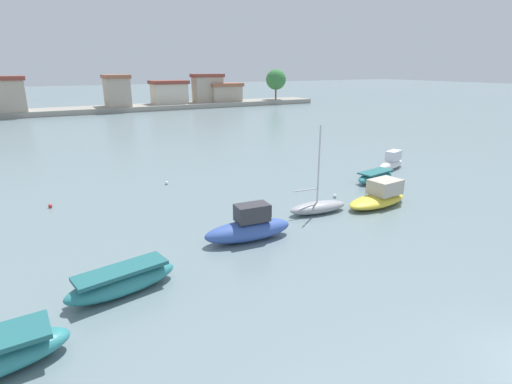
{
  "coord_description": "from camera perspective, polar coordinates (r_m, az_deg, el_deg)",
  "views": [
    {
      "loc": [
        -12.37,
        -4.22,
        8.68
      ],
      "look_at": [
        -0.76,
        16.87,
        1.08
      ],
      "focal_mm": 28.19,
      "sensor_mm": 36.0,
      "label": 1
    }
  ],
  "objects": [
    {
      "name": "moored_boat_3",
      "position": [
        24.97,
        8.76,
        -2.08
      ],
      "size": [
        3.91,
        1.6,
        5.42
      ],
      "rotation": [
        0.0,
        0.0,
        -0.1
      ],
      "color": "#9E9EA3",
      "rests_on": "ground"
    },
    {
      "name": "moored_boat_2",
      "position": [
        20.83,
        -1.01,
        -5.05
      ],
      "size": [
        4.82,
        1.88,
        1.92
      ],
      "rotation": [
        0.0,
        0.0,
        -0.08
      ],
      "color": "#3856A8",
      "rests_on": "ground"
    },
    {
      "name": "moored_boat_4",
      "position": [
        27.15,
        17.14,
        -0.58
      ],
      "size": [
        4.95,
        2.38,
        1.65
      ],
      "rotation": [
        0.0,
        0.0,
        0.11
      ],
      "color": "yellow",
      "rests_on": "ground"
    },
    {
      "name": "mooring_buoy_3",
      "position": [
        28.09,
        11.12,
        -0.55
      ],
      "size": [
        0.26,
        0.26,
        0.26
      ],
      "primitive_type": "sphere",
      "color": "white",
      "rests_on": "ground"
    },
    {
      "name": "mooring_buoy_2",
      "position": [
        31.42,
        -12.58,
        1.29
      ],
      "size": [
        0.26,
        0.26,
        0.26
      ],
      "primitive_type": "sphere",
      "color": "white",
      "rests_on": "ground"
    },
    {
      "name": "mooring_buoy_4",
      "position": [
        28.8,
        -27.17,
        -1.77
      ],
      "size": [
        0.25,
        0.25,
        0.25
      ],
      "primitive_type": "sphere",
      "color": "red",
      "rests_on": "ground"
    },
    {
      "name": "moored_boat_5",
      "position": [
        32.59,
        16.57,
        2.09
      ],
      "size": [
        3.99,
        2.14,
        0.87
      ],
      "rotation": [
        0.0,
        0.0,
        0.18
      ],
      "color": "teal",
      "rests_on": "ground"
    },
    {
      "name": "distant_shoreline",
      "position": [
        85.81,
        -18.46,
        12.49
      ],
      "size": [
        93.89,
        7.51,
        7.89
      ],
      "color": "gray",
      "rests_on": "ground"
    },
    {
      "name": "moored_boat_6",
      "position": [
        37.24,
        18.7,
        4.02
      ],
      "size": [
        3.96,
        2.22,
        1.57
      ],
      "rotation": [
        0.0,
        0.0,
        0.32
      ],
      "color": "white",
      "rests_on": "ground"
    },
    {
      "name": "moored_boat_1",
      "position": [
        17.14,
        -18.44,
        -11.92
      ],
      "size": [
        4.63,
        2.21,
        1.07
      ],
      "rotation": [
        0.0,
        0.0,
        0.19
      ],
      "color": "teal",
      "rests_on": "ground"
    }
  ]
}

